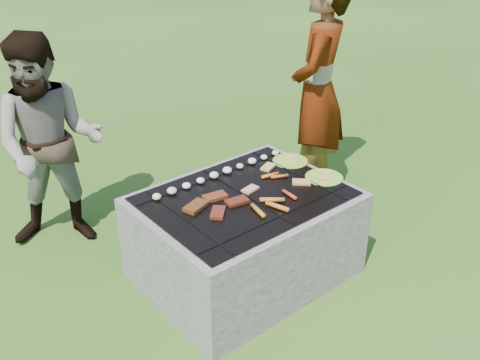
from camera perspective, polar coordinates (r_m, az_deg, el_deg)
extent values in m
plane|color=#224912|center=(3.70, 0.50, -9.88)|extent=(60.00, 60.00, 0.00)
cube|color=#9E968C|center=(3.79, -3.47, -3.34)|extent=(1.30, 0.18, 0.60)
cube|color=#A39A91|center=(3.28, 5.20, -9.13)|extent=(1.30, 0.18, 0.60)
cube|color=gray|center=(3.26, -7.15, -9.54)|extent=(0.18, 0.64, 0.60)
cube|color=#9C938A|center=(3.85, 6.93, -3.00)|extent=(0.18, 0.64, 0.60)
cube|color=black|center=(3.56, 0.52, -6.84)|extent=(0.94, 0.64, 0.48)
sphere|color=#FF5914|center=(3.43, 0.53, -3.83)|extent=(0.10, 0.10, 0.10)
cube|color=black|center=(3.36, 0.54, -1.72)|extent=(1.20, 0.90, 0.01)
cylinder|color=black|center=(3.13, -5.80, -4.25)|extent=(0.01, 0.88, 0.01)
cylinder|color=black|center=(3.35, 0.54, -1.64)|extent=(0.01, 0.88, 0.01)
cylinder|color=black|center=(3.63, 5.99, 0.63)|extent=(0.01, 0.88, 0.01)
cylinder|color=black|center=(3.15, 4.30, -3.87)|extent=(1.18, 0.01, 0.01)
cylinder|color=black|center=(3.57, -2.76, 0.34)|extent=(1.18, 0.01, 0.01)
ellipsoid|color=beige|center=(3.34, -8.87, -1.76)|extent=(0.06, 0.06, 0.04)
ellipsoid|color=beige|center=(3.39, -7.28, -1.14)|extent=(0.06, 0.06, 0.04)
ellipsoid|color=white|center=(3.44, -5.73, -0.60)|extent=(0.06, 0.06, 0.04)
ellipsoid|color=white|center=(3.50, -4.23, -0.05)|extent=(0.05, 0.05, 0.04)
ellipsoid|color=beige|center=(3.55, -2.78, 0.53)|extent=(0.06, 0.06, 0.04)
ellipsoid|color=white|center=(3.61, -1.37, 1.06)|extent=(0.06, 0.06, 0.04)
ellipsoid|color=beige|center=(3.67, -0.01, 1.50)|extent=(0.05, 0.05, 0.04)
ellipsoid|color=silver|center=(3.74, 1.30, 2.04)|extent=(0.06, 0.06, 0.04)
ellipsoid|color=white|center=(3.81, 2.57, 2.45)|extent=(0.05, 0.05, 0.03)
ellipsoid|color=beige|center=(3.87, 3.79, 2.91)|extent=(0.05, 0.05, 0.04)
cube|color=brown|center=(3.23, -4.74, -2.81)|extent=(0.18, 0.13, 0.02)
cube|color=#9E451C|center=(3.32, -2.69, -1.78)|extent=(0.16, 0.11, 0.02)
cube|color=maroon|center=(3.16, -2.38, -3.49)|extent=(0.15, 0.15, 0.02)
cube|color=maroon|center=(3.27, -0.33, -2.28)|extent=(0.15, 0.10, 0.02)
cylinder|color=#DA5C23|center=(3.57, 3.21, 0.51)|extent=(0.13, 0.05, 0.02)
cylinder|color=#C45420|center=(3.56, 4.23, 0.40)|extent=(0.12, 0.07, 0.02)
cylinder|color=orange|center=(3.28, 3.45, -2.11)|extent=(0.14, 0.12, 0.03)
cylinder|color=#C03C1F|center=(3.35, 5.32, -1.56)|extent=(0.03, 0.13, 0.02)
cylinder|color=orange|center=(3.17, 1.94, -3.27)|extent=(0.06, 0.15, 0.03)
cylinder|color=orange|center=(3.22, 4.02, -2.83)|extent=(0.07, 0.16, 0.03)
cube|color=tan|center=(3.41, 1.10, -1.00)|extent=(0.12, 0.08, 0.01)
cube|color=tan|center=(3.51, 6.56, -0.22)|extent=(0.13, 0.13, 0.02)
cube|color=#CEBB69|center=(3.69, 3.03, 1.40)|extent=(0.13, 0.11, 0.02)
cylinder|color=#AFDF35|center=(3.80, 5.38, 1.98)|extent=(0.25, 0.25, 0.02)
cube|color=#E6B975|center=(3.77, 5.38, 1.96)|extent=(0.09, 0.09, 0.01)
cube|color=#E1C273|center=(3.83, 5.50, 2.39)|extent=(0.09, 0.06, 0.01)
cylinder|color=gold|center=(3.61, 8.95, 0.22)|extent=(0.32, 0.32, 0.02)
cube|color=tan|center=(3.58, 8.98, 0.19)|extent=(0.10, 0.08, 0.01)
cube|color=tan|center=(3.64, 9.05, 0.65)|extent=(0.09, 0.09, 0.01)
imported|color=gray|center=(4.31, 8.32, 9.30)|extent=(0.79, 0.71, 1.81)
imported|color=gray|center=(3.88, -19.56, 3.53)|extent=(0.94, 0.89, 1.54)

